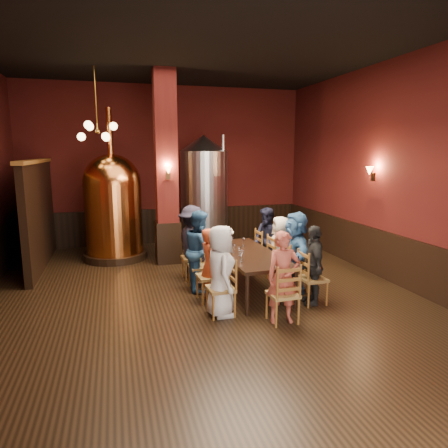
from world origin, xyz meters
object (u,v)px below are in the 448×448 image
object	(u,v)px
copper_kettle	(113,206)
rose_vase	(229,233)
person_2	(200,250)
person_0	(221,271)
person_1	(209,265)
dining_table	(247,256)
steel_vessel	(204,193)

from	to	relation	value
copper_kettle	rose_vase	xyz separation A→B (m)	(2.27, -2.42, -0.34)
rose_vase	copper_kettle	bearing A→B (deg)	133.17
person_2	person_0	bearing A→B (deg)	-171.29
person_2	person_1	bearing A→B (deg)	-171.29
dining_table	person_0	xyz separation A→B (m)	(-0.81, -1.03, 0.06)
dining_table	person_1	bearing A→B (deg)	-158.78
steel_vessel	person_0	bearing A→B (deg)	-99.37
dining_table	steel_vessel	world-z (taller)	steel_vessel
person_1	steel_vessel	xyz separation A→B (m)	(0.78, 3.91, 0.88)
person_1	rose_vase	size ratio (longest dim) A/B	3.50
dining_table	person_2	bearing A→B (deg)	158.78
rose_vase	person_0	bearing A→B (deg)	-110.30
steel_vessel	person_2	bearing A→B (deg)	-103.99
person_2	rose_vase	distance (m)	0.81
steel_vessel	rose_vase	size ratio (longest dim) A/B	8.12
copper_kettle	rose_vase	distance (m)	3.34
person_1	person_2	world-z (taller)	person_2
dining_table	person_0	size ratio (longest dim) A/B	1.62
rose_vase	steel_vessel	bearing A→B (deg)	87.48
person_0	dining_table	bearing A→B (deg)	-35.46
copper_kettle	steel_vessel	world-z (taller)	copper_kettle
dining_table	person_2	world-z (taller)	person_2
person_0	rose_vase	bearing A→B (deg)	-17.75
person_2	copper_kettle	bearing A→B (deg)	35.98
copper_kettle	steel_vessel	distance (m)	2.45
person_1	steel_vessel	size ratio (longest dim) A/B	0.43
dining_table	person_2	distance (m)	0.92
person_1	steel_vessel	world-z (taller)	steel_vessel
rose_vase	person_1	bearing A→B (deg)	-122.48
person_0	person_1	world-z (taller)	person_0
person_0	person_1	distance (m)	0.68
person_1	person_2	xyz separation A→B (m)	(-0.03, 0.66, 0.11)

